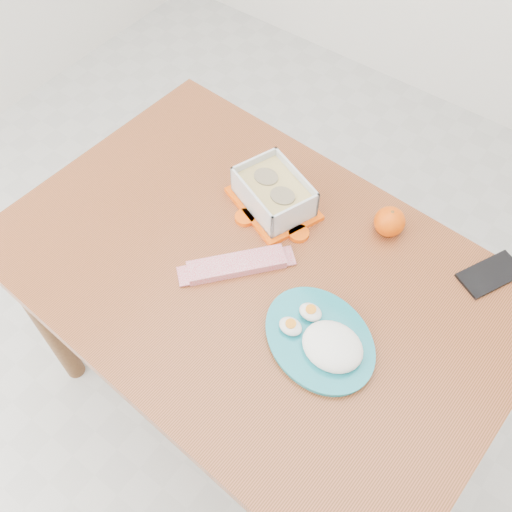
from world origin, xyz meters
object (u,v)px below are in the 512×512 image
Objects in this scene: rice_plate at (324,340)px; food_container at (274,194)px; orange_fruit at (390,222)px; dining_table at (256,294)px; smartphone at (491,274)px.

food_container is at bearing 161.50° from rice_plate.
food_container reaches higher than orange_fruit.
rice_plate is (0.04, -0.34, -0.01)m from orange_fruit.
orange_fruit is (0.18, 0.28, 0.14)m from dining_table.
rice_plate is at bearing -83.22° from orange_fruit.
food_container is 0.75× the size of rice_plate.
food_container is at bearing -159.76° from orange_fruit.
dining_table is 0.54m from smartphone.
dining_table is at bearing -175.73° from rice_plate.
food_container is 1.72× the size of smartphone.
rice_plate is (0.30, -0.24, -0.02)m from food_container.
food_container is at bearing -140.33° from smartphone.
rice_plate is at bearing -18.07° from food_container.
orange_fruit is (0.26, 0.10, -0.01)m from food_container.
food_container is 0.53m from smartphone.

